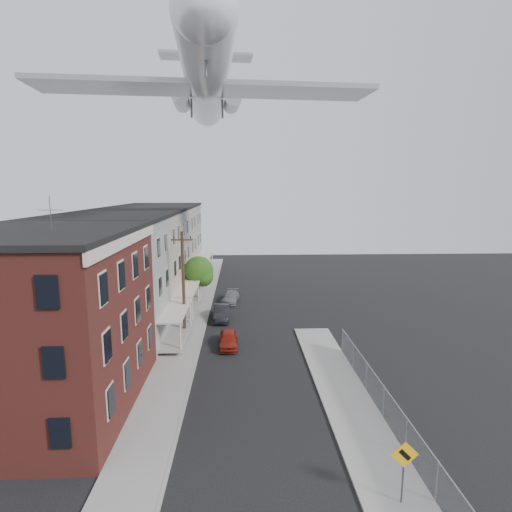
{
  "coord_description": "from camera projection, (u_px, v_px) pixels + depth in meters",
  "views": [
    {
      "loc": [
        -0.73,
        -14.83,
        12.49
      ],
      "look_at": [
        0.11,
        7.44,
        8.71
      ],
      "focal_mm": 28.0,
      "sensor_mm": 36.0,
      "label": 1
    }
  ],
  "objects": [
    {
      "name": "sidewalk_left",
      "position": [
        194.0,
        313.0,
        40.16
      ],
      "size": [
        3.0,
        62.0,
        0.12
      ],
      "primitive_type": "cube",
      "color": "gray",
      "rests_on": "ground"
    },
    {
      "name": "row_house_b",
      "position": [
        125.0,
        265.0,
        38.58
      ],
      "size": [
        11.98,
        7.0,
        10.3
      ],
      "color": "gray",
      "rests_on": "ground"
    },
    {
      "name": "car_far",
      "position": [
        231.0,
        297.0,
        44.26
      ],
      "size": [
        2.09,
        4.13,
        1.15
      ],
      "primitive_type": "imported",
      "rotation": [
        0.0,
        0.0,
        -0.12
      ],
      "color": "slate",
      "rests_on": "ground"
    },
    {
      "name": "curb_right",
      "position": [
        326.0,
        409.0,
        22.78
      ],
      "size": [
        0.15,
        26.0,
        0.14
      ],
      "primitive_type": "cube",
      "color": "gray",
      "rests_on": "ground"
    },
    {
      "name": "street_tree",
      "position": [
        200.0,
        272.0,
        43.47
      ],
      "size": [
        3.22,
        3.2,
        5.2
      ],
      "color": "black",
      "rests_on": "ground"
    },
    {
      "name": "sidewalk_right",
      "position": [
        351.0,
        408.0,
        22.84
      ],
      "size": [
        3.0,
        26.0,
        0.12
      ],
      "primitive_type": "cube",
      "color": "gray",
      "rests_on": "ground"
    },
    {
      "name": "row_house_e",
      "position": [
        166.0,
        239.0,
        59.27
      ],
      "size": [
        11.98,
        7.0,
        10.3
      ],
      "color": "slate",
      "rests_on": "ground"
    },
    {
      "name": "row_house_c",
      "position": [
        143.0,
        254.0,
        45.48
      ],
      "size": [
        11.98,
        7.0,
        10.3
      ],
      "color": "slate",
      "rests_on": "ground"
    },
    {
      "name": "utility_pole",
      "position": [
        183.0,
        283.0,
        33.47
      ],
      "size": [
        1.8,
        0.26,
        9.0
      ],
      "color": "black",
      "rests_on": "ground"
    },
    {
      "name": "airplane",
      "position": [
        206.0,
        81.0,
        34.1
      ],
      "size": [
        27.19,
        31.04,
        8.97
      ],
      "color": "white",
      "rests_on": "ground"
    },
    {
      "name": "curb_left",
      "position": [
        209.0,
        313.0,
        40.21
      ],
      "size": [
        0.15,
        62.0,
        0.14
      ],
      "primitive_type": "cube",
      "color": "gray",
      "rests_on": "ground"
    },
    {
      "name": "car_mid",
      "position": [
        221.0,
        313.0,
        38.37
      ],
      "size": [
        1.59,
        4.22,
        1.38
      ],
      "primitive_type": "imported",
      "rotation": [
        0.0,
        0.0,
        0.03
      ],
      "color": "black",
      "rests_on": "ground"
    },
    {
      "name": "row_house_a",
      "position": [
        100.0,
        282.0,
        31.68
      ],
      "size": [
        11.98,
        7.0,
        10.3
      ],
      "color": "slate",
      "rests_on": "ground"
    },
    {
      "name": "chainlink_fence",
      "position": [
        384.0,
        402.0,
        21.75
      ],
      "size": [
        0.06,
        18.06,
        1.9
      ],
      "color": "gray",
      "rests_on": "ground"
    },
    {
      "name": "ground",
      "position": [
        260.0,
        490.0,
        16.73
      ],
      "size": [
        120.0,
        120.0,
        0.0
      ],
      "primitive_type": "plane",
      "color": "black",
      "rests_on": "ground"
    },
    {
      "name": "row_house_d",
      "position": [
        156.0,
        245.0,
        52.37
      ],
      "size": [
        11.98,
        7.0,
        10.3
      ],
      "color": "gray",
      "rests_on": "ground"
    },
    {
      "name": "corner_building",
      "position": [
        40.0,
        321.0,
        22.32
      ],
      "size": [
        10.31,
        12.3,
        12.15
      ],
      "color": "#351311",
      "rests_on": "ground"
    },
    {
      "name": "warning_sign",
      "position": [
        404.0,
        463.0,
        15.61
      ],
      "size": [
        1.1,
        0.11,
        2.8
      ],
      "color": "#515156",
      "rests_on": "ground"
    },
    {
      "name": "car_near",
      "position": [
        228.0,
        339.0,
        31.77
      ],
      "size": [
        1.58,
        3.71,
        1.25
      ],
      "primitive_type": "imported",
      "rotation": [
        0.0,
        0.0,
        0.03
      ],
      "color": "maroon",
      "rests_on": "ground"
    }
  ]
}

